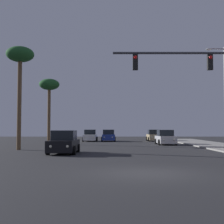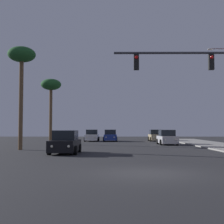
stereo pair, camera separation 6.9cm
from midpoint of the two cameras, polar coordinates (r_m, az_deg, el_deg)
name	(u,v)px [view 2 (the right image)]	position (r m, az deg, el deg)	size (l,w,h in m)	color
ground_plane	(148,173)	(12.95, 6.72, -11.05)	(120.00, 120.00, 0.00)	#28282B
car_white	(92,136)	(45.43, -3.65, -4.39)	(2.04, 4.32, 1.68)	silver
car_tan	(156,136)	(46.39, 8.04, -4.34)	(2.04, 4.31, 1.68)	tan
car_silver	(167,138)	(36.06, 10.09, -4.69)	(2.04, 4.32, 1.68)	#B7B7BC
car_blue	(110,136)	(45.41, -0.28, -4.40)	(2.04, 4.32, 1.68)	navy
car_black	(65,143)	(23.14, -8.45, -5.62)	(2.04, 4.33, 1.68)	black
traffic_light_mast	(219,77)	(19.22, 19.08, 6.08)	(8.81, 0.36, 6.50)	#38383D
palm_tree_mid	(51,88)	(37.82, -11.05, 4.39)	(2.40, 2.40, 7.73)	brown
palm_tree_near	(22,60)	(28.56, -16.13, 9.08)	(2.40, 2.40, 8.93)	brown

